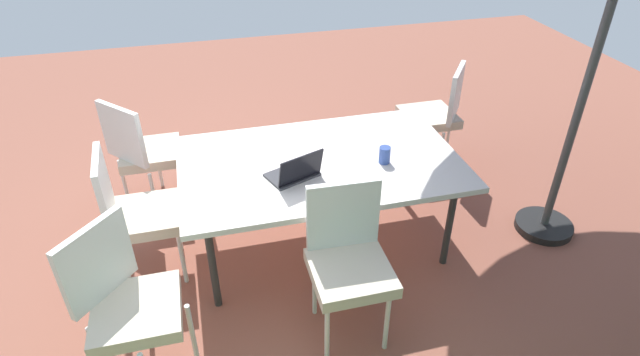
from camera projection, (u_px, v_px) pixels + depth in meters
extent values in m
cube|color=#935442|center=(320.00, 242.00, 3.97)|extent=(10.00, 10.00, 0.02)
cube|color=silver|center=(320.00, 163.00, 3.57)|extent=(1.93, 1.20, 0.04)
cylinder|color=#333333|center=(401.00, 160.00, 4.31)|extent=(0.05, 0.05, 0.69)
cylinder|color=#333333|center=(203.00, 188.00, 3.97)|extent=(0.05, 0.05, 0.69)
cylinder|color=#333333|center=(449.00, 225.00, 3.59)|extent=(0.05, 0.05, 0.69)
cylinder|color=#333333|center=(213.00, 265.00, 3.25)|extent=(0.05, 0.05, 0.69)
cylinder|color=#4C4C4C|center=(588.00, 80.00, 3.40)|extent=(0.06, 0.06, 2.52)
cylinder|color=black|center=(543.00, 226.00, 4.08)|extent=(0.44, 0.44, 0.06)
cube|color=beige|center=(351.00, 272.00, 2.99)|extent=(0.46, 0.46, 0.08)
cube|color=white|center=(343.00, 215.00, 3.02)|extent=(0.44, 0.06, 0.45)
cylinder|color=white|center=(327.00, 332.00, 2.96)|extent=(0.03, 0.03, 0.45)
cylinder|color=white|center=(387.00, 322.00, 3.02)|extent=(0.03, 0.03, 0.45)
cylinder|color=white|center=(315.00, 288.00, 3.25)|extent=(0.03, 0.03, 0.45)
cylinder|color=white|center=(369.00, 279.00, 3.31)|extent=(0.03, 0.03, 0.45)
cube|color=beige|center=(146.00, 216.00, 3.44)|extent=(0.46, 0.46, 0.08)
cube|color=white|center=(104.00, 189.00, 3.24)|extent=(0.07, 0.44, 0.45)
cylinder|color=white|center=(182.00, 257.00, 3.49)|extent=(0.03, 0.03, 0.45)
cylinder|color=white|center=(177.00, 225.00, 3.78)|extent=(0.03, 0.03, 0.45)
cylinder|color=white|center=(127.00, 269.00, 3.40)|extent=(0.03, 0.03, 0.45)
cylinder|color=white|center=(126.00, 235.00, 3.68)|extent=(0.03, 0.03, 0.45)
cube|color=beige|center=(151.00, 153.00, 4.13)|extent=(0.46, 0.46, 0.08)
cube|color=white|center=(122.00, 134.00, 3.83)|extent=(0.32, 0.35, 0.45)
cylinder|color=white|center=(188.00, 177.00, 4.31)|extent=(0.03, 0.03, 0.45)
cylinder|color=white|center=(158.00, 164.00, 4.48)|extent=(0.03, 0.03, 0.45)
cylinder|color=white|center=(155.00, 198.00, 4.06)|extent=(0.03, 0.03, 0.45)
cylinder|color=white|center=(125.00, 184.00, 4.23)|extent=(0.03, 0.03, 0.45)
cube|color=beige|center=(137.00, 312.00, 2.74)|extent=(0.46, 0.46, 0.08)
cube|color=white|center=(97.00, 262.00, 2.68)|extent=(0.32, 0.35, 0.45)
cylinder|color=white|center=(192.00, 333.00, 2.95)|extent=(0.03, 0.03, 0.45)
cylinder|color=white|center=(98.00, 356.00, 2.82)|extent=(0.03, 0.03, 0.45)
cylinder|color=white|center=(145.00, 311.00, 3.09)|extent=(0.03, 0.03, 0.45)
cube|color=beige|center=(428.00, 117.00, 4.66)|extent=(0.46, 0.46, 0.08)
cube|color=white|center=(456.00, 93.00, 4.45)|extent=(0.29, 0.37, 0.45)
cylinder|color=white|center=(411.00, 130.00, 5.00)|extent=(0.03, 0.03, 0.45)
cylinder|color=white|center=(401.00, 148.00, 4.72)|extent=(0.03, 0.03, 0.45)
cylinder|color=white|center=(448.00, 137.00, 4.89)|extent=(0.03, 0.03, 0.45)
cylinder|color=white|center=(440.00, 155.00, 4.61)|extent=(0.03, 0.03, 0.45)
cube|color=#2D2D33|center=(292.00, 175.00, 3.40)|extent=(0.38, 0.32, 0.02)
cube|color=black|center=(301.00, 168.00, 3.26)|extent=(0.32, 0.16, 0.20)
cylinder|color=#334C99|center=(385.00, 155.00, 3.51)|extent=(0.08, 0.08, 0.12)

